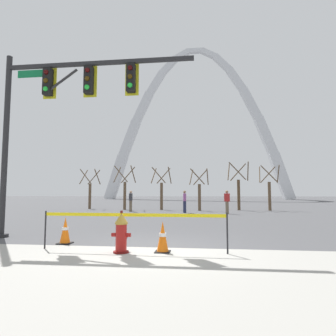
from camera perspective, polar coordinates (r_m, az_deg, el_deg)
The scene contains 17 objects.
ground_plane at distance 7.74m, azimuth -3.05°, elevation -15.41°, with size 240.00×240.00×0.00m, color #474749.
sidewalk_near_curb at distance 3.96m, azimuth -14.01°, elevation -25.51°, with size 40.00×8.00×0.01m, color #99968E.
fire_hydrant at distance 7.06m, azimuth -9.20°, elevation -12.53°, with size 0.46×0.48×0.99m.
caution_tape_barrier at distance 7.18m, azimuth -7.08°, elevation -11.02°, with size 4.56×0.16×0.96m.
traffic_cone_by_hydrant at distance 8.73m, azimuth -19.61°, elevation -11.57°, with size 0.36×0.36×0.73m.
traffic_cone_mid_sidewalk at distance 7.07m, azimuth -1.06°, elevation -13.48°, with size 0.36×0.36×0.73m.
traffic_signal_gantry at distance 10.27m, azimuth -21.05°, elevation 11.55°, with size 6.42×0.44×6.00m.
monument_arch at distance 68.45m, azimuth 5.50°, elevation 7.34°, with size 43.28×2.18×36.35m.
tree_far_left at distance 27.03m, azimuth -15.15°, elevation -4.44°, with size 1.65×1.66×3.55m.
tree_left_mid at distance 24.88m, azimuth -8.53°, elevation -4.36°, with size 1.72×1.73×3.71m.
tree_center_left at distance 24.53m, azimuth -1.30°, elevation -4.53°, with size 1.67×1.68×3.59m.
tree_center_right at distance 23.42m, azimuth 6.21°, elevation -4.74°, with size 1.56×1.57×3.35m.
tree_right_mid at distance 24.67m, azimuth 13.74°, elevation -4.02°, with size 1.83×1.84×3.95m.
tree_far_right at distance 24.87m, azimuth 19.36°, elevation -4.21°, with size 1.69×1.70×3.64m.
pedestrian_walking_left at distance 22.34m, azimuth -7.38°, elevation -6.44°, with size 0.22×0.34×1.59m.
pedestrian_standing_center at distance 20.78m, azimuth 3.31°, elevation -6.59°, with size 0.24×0.36×1.59m.
pedestrian_walking_right at distance 20.14m, azimuth 11.57°, elevation -6.55°, with size 0.37×0.39×1.59m.
Camera 1 is at (1.28, -7.51, 1.40)m, focal length 30.89 mm.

